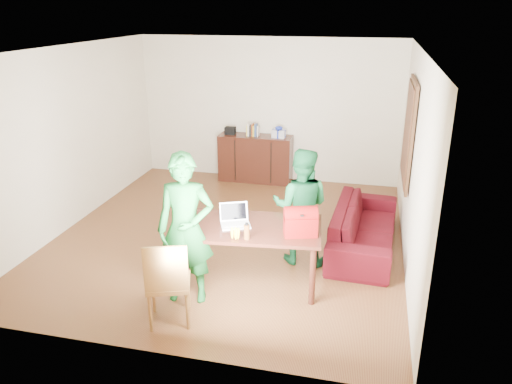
% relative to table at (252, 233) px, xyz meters
% --- Properties ---
extents(room, '(5.20, 5.70, 2.90)m').
position_rel_table_xyz_m(room, '(-0.63, 1.36, 0.64)').
color(room, '#4C2313').
rests_on(room, ground).
extents(table, '(1.73, 1.09, 0.77)m').
position_rel_table_xyz_m(table, '(0.00, 0.00, 0.00)').
color(table, black).
rests_on(table, ground).
extents(chair, '(0.57, 0.55, 0.99)m').
position_rel_table_xyz_m(chair, '(-0.68, -0.98, -0.38)').
color(chair, brown).
rests_on(chair, ground).
extents(person_near, '(0.71, 0.53, 1.77)m').
position_rel_table_xyz_m(person_near, '(-0.65, -0.50, 0.21)').
color(person_near, '#135620').
rests_on(person_near, ground).
extents(person_far, '(0.76, 0.59, 1.56)m').
position_rel_table_xyz_m(person_far, '(0.48, 0.71, 0.11)').
color(person_far, '#145C30').
rests_on(person_far, ground).
extents(laptop, '(0.41, 0.35, 0.24)m').
position_rel_table_xyz_m(laptop, '(-0.19, -0.04, 0.14)').
color(laptop, white).
rests_on(laptop, table).
extents(bananas, '(0.15, 0.09, 0.05)m').
position_rel_table_xyz_m(bananas, '(-0.10, -0.37, 0.12)').
color(bananas, gold).
rests_on(bananas, table).
extents(bottle, '(0.07, 0.07, 0.20)m').
position_rel_table_xyz_m(bottle, '(0.02, -0.35, 0.19)').
color(bottle, brown).
rests_on(bottle, table).
extents(red_bag, '(0.42, 0.31, 0.27)m').
position_rel_table_xyz_m(red_bag, '(0.59, -0.10, 0.23)').
color(red_bag, maroon).
rests_on(red_bag, table).
extents(sofa, '(0.94, 2.15, 0.61)m').
position_rel_table_xyz_m(sofa, '(1.31, 1.31, -0.37)').
color(sofa, '#380907').
rests_on(sofa, ground).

